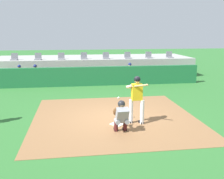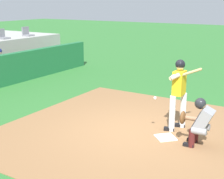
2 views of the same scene
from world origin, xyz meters
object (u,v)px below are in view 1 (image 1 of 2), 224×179
(stadium_seat_1, at_px, (38,58))
(stadium_seat_3, at_px, (84,57))
(batter_at_plate, at_px, (137,97))
(stadium_seat_5, at_px, (128,57))
(stadium_seat_4, at_px, (106,57))
(stadium_seat_7, at_px, (169,56))
(home_plate, at_px, (118,124))
(dugout_player_0, at_px, (19,75))
(stadium_seat_0, at_px, (14,58))
(dugout_player_2, at_px, (130,72))
(stadium_seat_2, at_px, (61,57))
(catcher_crouched, at_px, (121,115))
(stadium_seat_6, at_px, (149,56))
(dugout_player_1, at_px, (35,74))

(stadium_seat_1, distance_m, stadium_seat_3, 3.25)
(batter_at_plate, height_order, stadium_seat_5, stadium_seat_5)
(stadium_seat_4, bearing_deg, stadium_seat_7, 0.00)
(home_plate, distance_m, dugout_player_0, 9.59)
(batter_at_plate, xyz_separation_m, stadium_seat_5, (1.75, 10.20, 0.50))
(stadium_seat_0, distance_m, stadium_seat_3, 4.88)
(stadium_seat_5, bearing_deg, stadium_seat_1, 180.00)
(dugout_player_2, xyz_separation_m, stadium_seat_0, (-7.89, 2.03, 0.86))
(stadium_seat_1, relative_size, stadium_seat_3, 1.00)
(stadium_seat_3, bearing_deg, dugout_player_2, -34.04)
(stadium_seat_0, bearing_deg, stadium_seat_2, 0.00)
(catcher_crouched, xyz_separation_m, dugout_player_0, (-5.00, 8.92, 0.06))
(stadium_seat_6, height_order, stadium_seat_7, same)
(home_plate, distance_m, stadium_seat_1, 11.06)
(dugout_player_1, xyz_separation_m, stadium_seat_6, (8.09, 2.03, 0.86))
(stadium_seat_1, relative_size, stadium_seat_5, 1.00)
(dugout_player_2, bearing_deg, stadium_seat_2, 156.31)
(stadium_seat_7, bearing_deg, dugout_player_0, -169.24)
(stadium_seat_2, bearing_deg, stadium_seat_7, 0.00)
(dugout_player_0, bearing_deg, dugout_player_1, 0.00)
(stadium_seat_0, xyz_separation_m, stadium_seat_6, (9.75, 0.00, 0.00))
(home_plate, xyz_separation_m, dugout_player_1, (-4.03, 8.14, 0.65))
(stadium_seat_6, bearing_deg, stadium_seat_5, 180.00)
(stadium_seat_1, bearing_deg, stadium_seat_5, 0.00)
(stadium_seat_4, relative_size, stadium_seat_6, 1.00)
(dugout_player_0, bearing_deg, stadium_seat_3, 25.83)
(stadium_seat_3, bearing_deg, home_plate, -85.44)
(dugout_player_2, xyz_separation_m, stadium_seat_7, (3.49, 2.03, 0.86))
(dugout_player_0, xyz_separation_m, stadium_seat_6, (9.08, 2.03, 0.86))
(catcher_crouched, height_order, dugout_player_0, dugout_player_0)
(home_plate, bearing_deg, stadium_seat_4, 85.44)
(dugout_player_1, bearing_deg, stadium_seat_5, 17.46)
(catcher_crouched, bearing_deg, dugout_player_0, 119.28)
(catcher_crouched, relative_size, stadium_seat_1, 3.10)
(home_plate, distance_m, stadium_seat_7, 11.76)
(batter_at_plate, distance_m, stadium_seat_4, 10.21)
(stadium_seat_0, relative_size, stadium_seat_7, 1.00)
(batter_at_plate, height_order, dugout_player_0, batter_at_plate)
(catcher_crouched, bearing_deg, stadium_seat_7, 62.48)
(batter_at_plate, relative_size, dugout_player_1, 1.39)
(stadium_seat_5, bearing_deg, dugout_player_1, -162.54)
(batter_at_plate, relative_size, stadium_seat_4, 3.76)
(stadium_seat_1, bearing_deg, stadium_seat_0, 180.00)
(home_plate, relative_size, batter_at_plate, 0.24)
(stadium_seat_3, bearing_deg, stadium_seat_7, 0.00)
(dugout_player_2, xyz_separation_m, stadium_seat_2, (-4.64, 2.03, 0.86))
(stadium_seat_4, bearing_deg, stadium_seat_0, 180.00)
(catcher_crouched, bearing_deg, stadium_seat_1, 110.28)
(stadium_seat_1, relative_size, stadium_seat_7, 1.00)
(batter_at_plate, height_order, stadium_seat_0, stadium_seat_0)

